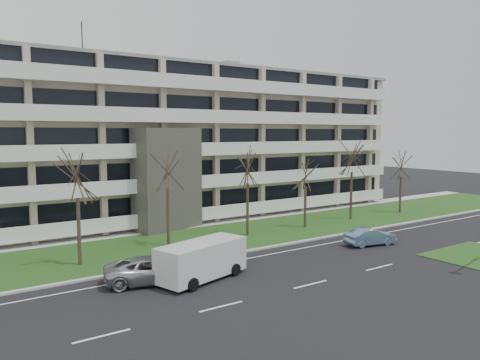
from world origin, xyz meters
TOP-DOWN VIEW (x-y plane):
  - ground at (0.00, 0.00)m, footprint 160.00×160.00m
  - grass_verge at (0.00, 13.00)m, footprint 90.00×10.00m
  - curb at (0.00, 8.00)m, footprint 90.00×0.35m
  - sidewalk at (0.00, 18.50)m, footprint 90.00×2.00m
  - grass_median at (14.00, -2.00)m, footprint 7.00×5.00m
  - lane_edge_line at (0.00, 6.50)m, footprint 90.00×0.12m
  - apartment_building at (-0.01, 25.32)m, footprint 60.50×15.10m
  - silver_pickup at (-7.29, 5.44)m, footprint 5.90×3.94m
  - blue_sedan at (10.19, 4.30)m, footprint 4.23×2.23m
  - white_van at (-4.57, 4.34)m, footprint 6.10×3.62m
  - tree_2 at (-9.74, 11.34)m, footprint 3.96×3.96m
  - tree_3 at (-2.72, 12.75)m, footprint 4.04×4.04m
  - tree_4 at (4.38, 12.37)m, footprint 3.94×3.94m
  - tree_5 at (10.58, 12.07)m, footprint 3.35×3.35m
  - tree_6 at (16.98, 12.43)m, footprint 4.23×4.23m
  - tree_7 at (24.29, 12.10)m, footprint 3.50×3.50m

SIDE VIEW (x-z plane):
  - ground at x=0.00m, z-range 0.00..0.00m
  - lane_edge_line at x=0.00m, z-range 0.00..0.01m
  - grass_verge at x=0.00m, z-range 0.00..0.06m
  - grass_median at x=14.00m, z-range 0.00..0.06m
  - sidewalk at x=0.00m, z-range 0.00..0.08m
  - curb at x=0.00m, z-range 0.00..0.12m
  - blue_sedan at x=10.19m, z-range 0.00..1.33m
  - silver_pickup at x=-7.29m, z-range 0.00..1.51m
  - white_van at x=-4.57m, z-range 0.22..2.45m
  - tree_5 at x=10.58m, z-range 1.86..8.57m
  - tree_7 at x=24.29m, z-range 1.94..8.94m
  - tree_4 at x=4.38m, z-range 2.19..10.06m
  - tree_2 at x=-9.74m, z-range 2.20..10.13m
  - tree_3 at x=-2.72m, z-range 2.24..10.32m
  - tree_6 at x=16.98m, z-range 2.35..10.82m
  - apartment_building at x=-0.01m, z-range -1.76..16.99m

